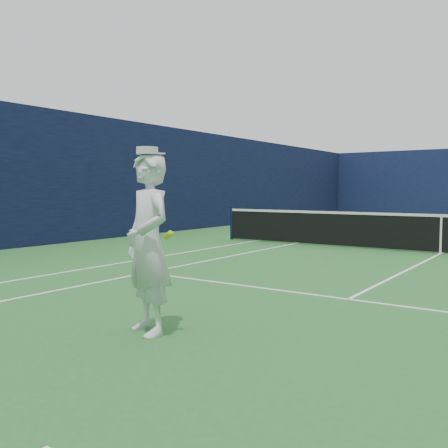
# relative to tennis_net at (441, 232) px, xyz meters

# --- Properties ---
(ground) EXTENTS (80.00, 80.00, 0.00)m
(ground) POSITION_rel_tennis_net_xyz_m (0.00, 0.00, -0.55)
(ground) COLOR #256228
(ground) RESTS_ON ground
(court_markings) EXTENTS (11.03, 23.83, 0.01)m
(court_markings) POSITION_rel_tennis_net_xyz_m (0.00, 0.00, -0.55)
(court_markings) COLOR white
(court_markings) RESTS_ON ground
(windscreen_fence) EXTENTS (20.12, 36.12, 4.00)m
(windscreen_fence) POSITION_rel_tennis_net_xyz_m (0.00, 0.00, 1.45)
(windscreen_fence) COLOR #0F163A
(windscreen_fence) RESTS_ON ground
(tennis_net) EXTENTS (12.88, 0.09, 1.07)m
(tennis_net) POSITION_rel_tennis_net_xyz_m (0.00, 0.00, 0.00)
(tennis_net) COLOR #141E4C
(tennis_net) RESTS_ON ground
(tennis_player) EXTENTS (0.87, 0.75, 2.11)m
(tennis_player) POSITION_rel_tennis_net_xyz_m (-1.24, -9.36, 0.47)
(tennis_player) COLOR white
(tennis_player) RESTS_ON ground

